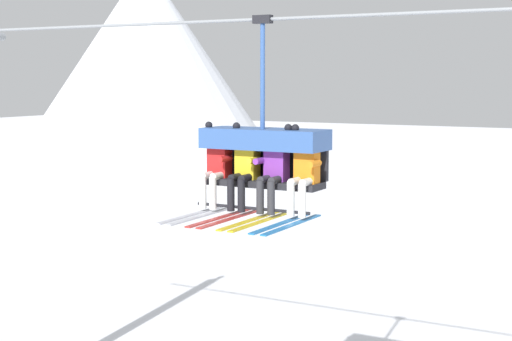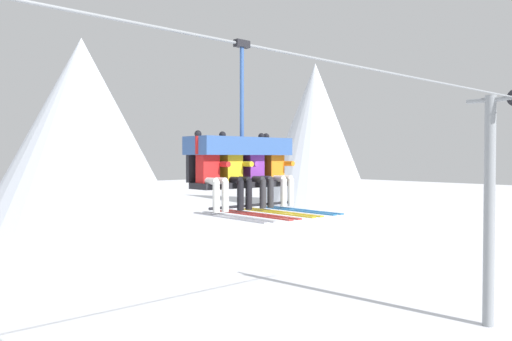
{
  "view_description": "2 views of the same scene",
  "coord_description": "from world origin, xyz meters",
  "px_view_note": "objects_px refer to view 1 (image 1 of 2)",
  "views": [
    {
      "loc": [
        4.87,
        -10.88,
        6.73
      ],
      "look_at": [
        -0.55,
        -0.97,
        5.41
      ],
      "focal_mm": 55.0,
      "sensor_mm": 36.0,
      "label": 1
    },
    {
      "loc": [
        -5.95,
        -7.32,
        5.66
      ],
      "look_at": [
        -0.26,
        -0.86,
        5.44
      ],
      "focal_mm": 35.0,
      "sensor_mm": 36.0,
      "label": 2
    }
  ],
  "objects_px": {
    "chairlift_chair": "(265,148)",
    "skier_yellow": "(243,167)",
    "skier_red": "(215,166)",
    "skier_purple": "(273,169)",
    "skier_orange": "(303,171)"
  },
  "relations": [
    {
      "from": "chairlift_chair",
      "to": "skier_yellow",
      "type": "relative_size",
      "value": 1.64
    },
    {
      "from": "skier_red",
      "to": "skier_purple",
      "type": "relative_size",
      "value": 1.0
    },
    {
      "from": "skier_red",
      "to": "skier_yellow",
      "type": "xyz_separation_m",
      "value": [
        0.48,
        0.0,
        0.0
      ]
    },
    {
      "from": "chairlift_chair",
      "to": "skier_red",
      "type": "relative_size",
      "value": 1.64
    },
    {
      "from": "skier_red",
      "to": "skier_orange",
      "type": "bearing_deg",
      "value": 0.0
    },
    {
      "from": "chairlift_chair",
      "to": "skier_purple",
      "type": "relative_size",
      "value": 1.64
    },
    {
      "from": "chairlift_chair",
      "to": "skier_purple",
      "type": "xyz_separation_m",
      "value": [
        0.25,
        -0.21,
        -0.29
      ]
    },
    {
      "from": "skier_orange",
      "to": "chairlift_chair",
      "type": "bearing_deg",
      "value": 163.54
    },
    {
      "from": "skier_purple",
      "to": "skier_orange",
      "type": "height_order",
      "value": "same"
    },
    {
      "from": "chairlift_chair",
      "to": "skier_red",
      "type": "bearing_deg",
      "value": -163.68
    },
    {
      "from": "skier_red",
      "to": "skier_orange",
      "type": "height_order",
      "value": "same"
    },
    {
      "from": "skier_yellow",
      "to": "skier_purple",
      "type": "distance_m",
      "value": 0.49
    },
    {
      "from": "skier_purple",
      "to": "skier_orange",
      "type": "xyz_separation_m",
      "value": [
        0.48,
        0.0,
        0.0
      ]
    },
    {
      "from": "chairlift_chair",
      "to": "skier_yellow",
      "type": "height_order",
      "value": "chairlift_chair"
    },
    {
      "from": "skier_yellow",
      "to": "skier_purple",
      "type": "bearing_deg",
      "value": 0.0
    }
  ]
}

